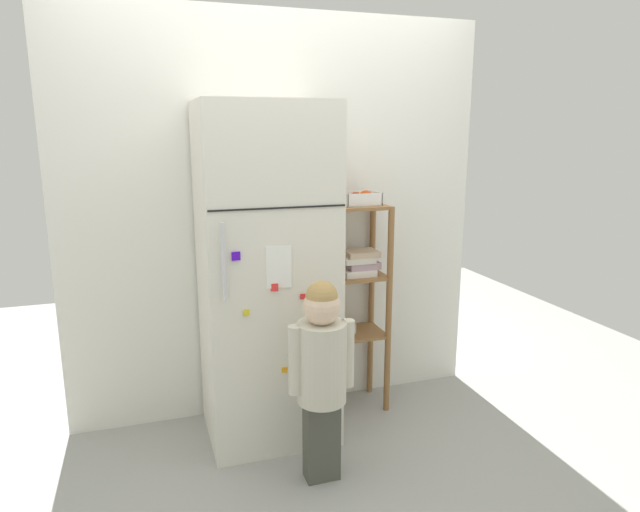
# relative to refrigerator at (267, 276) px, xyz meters

# --- Properties ---
(ground_plane) EXTENTS (6.00, 6.00, 0.00)m
(ground_plane) POSITION_rel_refrigerator_xyz_m (0.15, -0.02, -0.90)
(ground_plane) COLOR #999993
(kitchen_wall_back) EXTENTS (2.46, 0.03, 2.31)m
(kitchen_wall_back) POSITION_rel_refrigerator_xyz_m (0.15, 0.31, 0.25)
(kitchen_wall_back) COLOR silver
(kitchen_wall_back) RESTS_ON ground
(refrigerator) EXTENTS (0.68, 0.60, 1.81)m
(refrigerator) POSITION_rel_refrigerator_xyz_m (0.00, 0.00, 0.00)
(refrigerator) COLOR silver
(refrigerator) RESTS_ON ground
(child_standing) EXTENTS (0.32, 0.24, 1.00)m
(child_standing) POSITION_rel_refrigerator_xyz_m (0.14, -0.51, -0.30)
(child_standing) COLOR #4B4B41
(child_standing) RESTS_ON ground
(pantry_shelf_unit) EXTENTS (0.34, 0.29, 1.24)m
(pantry_shelf_unit) POSITION_rel_refrigerator_xyz_m (0.57, 0.13, -0.15)
(pantry_shelf_unit) COLOR olive
(pantry_shelf_unit) RESTS_ON ground
(fruit_bin) EXTENTS (0.21, 0.18, 0.08)m
(fruit_bin) POSITION_rel_refrigerator_xyz_m (0.59, 0.14, 0.38)
(fruit_bin) COLOR white
(fruit_bin) RESTS_ON pantry_shelf_unit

